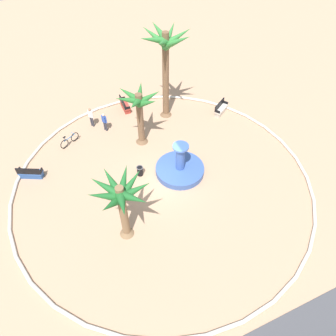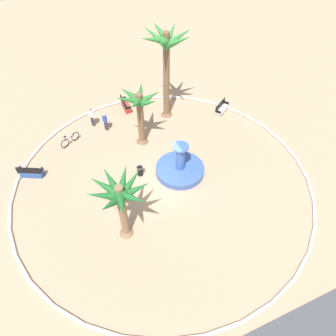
{
  "view_description": "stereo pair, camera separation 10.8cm",
  "coord_description": "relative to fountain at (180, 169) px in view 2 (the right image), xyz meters",
  "views": [
    {
      "loc": [
        5.18,
        12.65,
        15.84
      ],
      "look_at": [
        -0.42,
        -0.08,
        1.0
      ],
      "focal_mm": 33.32,
      "sensor_mm": 36.0,
      "label": 1
    },
    {
      "loc": [
        5.08,
        12.69,
        15.84
      ],
      "look_at": [
        -0.42,
        -0.08,
        1.0
      ],
      "focal_mm": 33.32,
      "sensor_mm": 36.0,
      "label": 2
    }
  ],
  "objects": [
    {
      "name": "palm_tree_by_curb",
      "position": [
        -1.69,
        -6.29,
        5.02
      ],
      "size": [
        3.98,
        3.91,
        7.13
      ],
      "color": "brown",
      "rests_on": "ground"
    },
    {
      "name": "bench_west",
      "position": [
        9.36,
        -3.6,
        0.01
      ],
      "size": [
        1.66,
        1.15,
        1.0
      ],
      "color": "#335BA8",
      "rests_on": "ground"
    },
    {
      "name": "trash_bin",
      "position": [
        2.57,
        -0.87,
        0.05
      ],
      "size": [
        0.46,
        0.46,
        0.73
      ],
      "color": "black",
      "rests_on": "ground"
    },
    {
      "name": "bicycle_red_frame",
      "position": [
        6.3,
        -5.87,
        0.05
      ],
      "size": [
        1.52,
        0.91,
        0.94
      ],
      "color": "black",
      "rests_on": "ground"
    },
    {
      "name": "person_cyclist_photo",
      "position": [
        4.82,
        0.57,
        0.55
      ],
      "size": [
        0.53,
        0.24,
        1.59
      ],
      "color": "#33333D",
      "rests_on": "ground"
    },
    {
      "name": "plaza_curb",
      "position": [
        1.39,
        0.28,
        -0.24
      ],
      "size": [
        19.65,
        19.65,
        0.2
      ],
      "primitive_type": "torus",
      "color": "silver",
      "rests_on": "ground"
    },
    {
      "name": "person_cyclist_helmet",
      "position": [
        4.23,
        -7.31,
        0.6
      ],
      "size": [
        0.34,
        0.47,
        1.67
      ],
      "color": "#33333D",
      "rests_on": "ground"
    },
    {
      "name": "person_pedestrian_stroll",
      "position": [
        3.41,
        -6.37,
        0.56
      ],
      "size": [
        0.34,
        0.48,
        1.6
      ],
      "color": "#33333D",
      "rests_on": "ground"
    },
    {
      "name": "fountain",
      "position": [
        0.0,
        0.0,
        0.0
      ],
      "size": [
        3.31,
        3.31,
        2.44
      ],
      "color": "#38569E",
      "rests_on": "ground"
    },
    {
      "name": "ground_plane",
      "position": [
        1.39,
        0.28,
        -0.34
      ],
      "size": [
        80.0,
        80.0,
        0.0
      ],
      "primitive_type": "plane",
      "color": "tan"
    },
    {
      "name": "bench_north",
      "position": [
        1.15,
        -8.39,
        0.01
      ],
      "size": [
        0.55,
        1.61,
        1.0
      ],
      "color": "#B73D33",
      "rests_on": "ground"
    },
    {
      "name": "bench_east",
      "position": [
        -5.96,
        -4.69,
        0.01
      ],
      "size": [
        1.61,
        1.31,
        1.0
      ],
      "color": "beige",
      "rests_on": "ground"
    },
    {
      "name": "palm_tree_near_fountain",
      "position": [
        1.31,
        -3.98,
        2.82
      ],
      "size": [
        3.24,
        3.02,
        4.44
      ],
      "color": "brown",
      "rests_on": "ground"
    },
    {
      "name": "palm_tree_mid_plaza",
      "position": [
        4.86,
        3.13,
        3.05
      ],
      "size": [
        3.37,
        3.48,
        4.43
      ],
      "color": "brown",
      "rests_on": "ground"
    }
  ]
}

